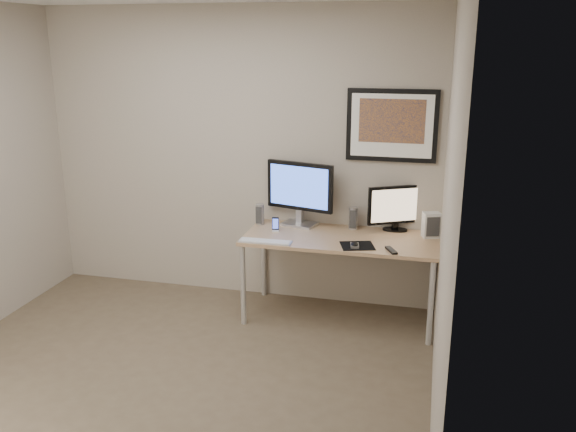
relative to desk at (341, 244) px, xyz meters
name	(u,v)px	position (x,y,z in m)	size (l,w,h in m)	color
floor	(165,385)	(-1.00, -1.35, -0.66)	(3.60, 3.60, 0.00)	brown
room	(179,140)	(-1.00, -0.90, 0.98)	(3.60, 3.60, 3.60)	white
desk	(341,244)	(0.00, 0.00, 0.00)	(1.60, 0.70, 0.73)	#946848
framed_art	(392,125)	(0.35, 0.33, 0.96)	(0.75, 0.04, 0.60)	black
monitor_large	(300,191)	(-0.41, 0.24, 0.38)	(0.61, 0.26, 0.56)	#B3B4B9
monitor_tv	(396,207)	(0.42, 0.28, 0.28)	(0.46, 0.26, 0.39)	black
speaker_left	(260,214)	(-0.75, 0.19, 0.16)	(0.07, 0.07, 0.18)	#B3B4B9
speaker_right	(353,218)	(0.07, 0.25, 0.16)	(0.08, 0.08, 0.19)	#B3B4B9
phone_dock	(275,224)	(-0.57, 0.01, 0.13)	(0.06, 0.06, 0.13)	black
keyboard	(265,241)	(-0.57, -0.28, 0.07)	(0.43, 0.12, 0.02)	#BBBABF
mousepad	(357,246)	(0.16, -0.20, 0.07)	(0.26, 0.23, 0.00)	black
mouse	(355,244)	(0.14, -0.23, 0.09)	(0.06, 0.11, 0.04)	black
remote	(391,250)	(0.43, -0.26, 0.08)	(0.04, 0.16, 0.02)	black
fan_unit	(431,225)	(0.72, 0.18, 0.17)	(0.14, 0.10, 0.21)	silver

